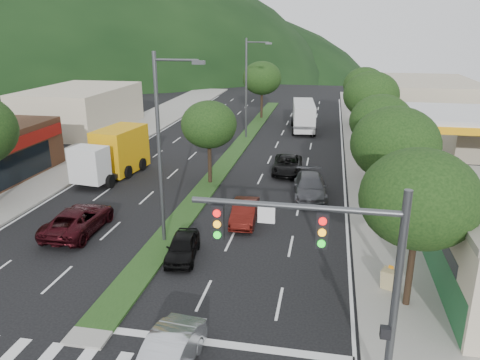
% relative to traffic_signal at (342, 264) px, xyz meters
% --- Properties ---
extents(ground, '(160.00, 160.00, 0.00)m').
position_rel_traffic_signal_xyz_m(ground, '(-9.03, 1.54, -4.65)').
color(ground, black).
rests_on(ground, ground).
extents(sidewalk_right, '(5.00, 90.00, 0.15)m').
position_rel_traffic_signal_xyz_m(sidewalk_right, '(3.47, 26.54, -4.57)').
color(sidewalk_right, gray).
rests_on(sidewalk_right, ground).
extents(sidewalk_left, '(6.00, 90.00, 0.15)m').
position_rel_traffic_signal_xyz_m(sidewalk_left, '(-22.03, 26.54, -4.57)').
color(sidewalk_left, gray).
rests_on(sidewalk_left, ground).
extents(median, '(1.60, 56.00, 0.12)m').
position_rel_traffic_signal_xyz_m(median, '(-9.03, 29.54, -4.59)').
color(median, '#1A3814').
rests_on(median, ground).
extents(traffic_signal, '(6.12, 0.40, 7.00)m').
position_rel_traffic_signal_xyz_m(traffic_signal, '(0.00, 0.00, 0.00)').
color(traffic_signal, '#47494C').
rests_on(traffic_signal, ground).
extents(gas_canopy, '(12.20, 8.20, 5.25)m').
position_rel_traffic_signal_xyz_m(gas_canopy, '(9.97, 23.54, 0.00)').
color(gas_canopy, silver).
rests_on(gas_canopy, ground).
extents(bldg_left_far, '(9.00, 14.00, 4.60)m').
position_rel_traffic_signal_xyz_m(bldg_left_far, '(-28.03, 35.54, -2.35)').
color(bldg_left_far, '#BFB297').
rests_on(bldg_left_far, ground).
extents(bldg_right_far, '(10.00, 16.00, 5.20)m').
position_rel_traffic_signal_xyz_m(bldg_right_far, '(10.47, 45.54, -2.05)').
color(bldg_right_far, '#BFB297').
rests_on(bldg_right_far, ground).
extents(hill_far, '(176.00, 132.00, 82.00)m').
position_rel_traffic_signal_xyz_m(hill_far, '(-89.03, 111.54, -4.65)').
color(hill_far, black).
rests_on(hill_far, ground).
extents(tree_r_a, '(4.60, 4.60, 6.63)m').
position_rel_traffic_signal_xyz_m(tree_r_a, '(2.97, 5.54, 0.17)').
color(tree_r_a, black).
rests_on(tree_r_a, sidewalk_right).
extents(tree_r_b, '(4.80, 4.80, 6.94)m').
position_rel_traffic_signal_xyz_m(tree_r_b, '(2.97, 13.54, 0.39)').
color(tree_r_b, black).
rests_on(tree_r_b, sidewalk_right).
extents(tree_r_c, '(4.40, 4.40, 6.48)m').
position_rel_traffic_signal_xyz_m(tree_r_c, '(2.97, 21.54, 0.10)').
color(tree_r_c, black).
rests_on(tree_r_c, sidewalk_right).
extents(tree_r_d, '(5.00, 5.00, 7.17)m').
position_rel_traffic_signal_xyz_m(tree_r_d, '(2.97, 31.54, 0.54)').
color(tree_r_d, black).
rests_on(tree_r_d, sidewalk_right).
extents(tree_r_e, '(4.60, 4.60, 6.71)m').
position_rel_traffic_signal_xyz_m(tree_r_e, '(2.97, 41.54, 0.25)').
color(tree_r_e, black).
rests_on(tree_r_e, sidewalk_right).
extents(tree_med_near, '(4.00, 4.00, 6.02)m').
position_rel_traffic_signal_xyz_m(tree_med_near, '(-9.03, 19.54, -0.22)').
color(tree_med_near, black).
rests_on(tree_med_near, median).
extents(tree_med_far, '(4.80, 4.80, 6.94)m').
position_rel_traffic_signal_xyz_m(tree_med_far, '(-9.03, 45.54, 0.36)').
color(tree_med_far, black).
rests_on(tree_med_far, median).
extents(streetlight_near, '(2.60, 0.25, 10.00)m').
position_rel_traffic_signal_xyz_m(streetlight_near, '(-8.82, 9.54, 0.94)').
color(streetlight_near, '#47494C').
rests_on(streetlight_near, ground).
extents(streetlight_mid, '(2.60, 0.25, 10.00)m').
position_rel_traffic_signal_xyz_m(streetlight_mid, '(-8.82, 34.54, 0.94)').
color(streetlight_mid, '#47494C').
rests_on(streetlight_mid, ground).
extents(sedan_silver, '(1.78, 4.22, 1.36)m').
position_rel_traffic_signal_xyz_m(sedan_silver, '(-5.46, -0.12, -3.97)').
color(sedan_silver, '#B3B5BB').
rests_on(sedan_silver, ground).
extents(suv_maroon, '(2.59, 5.37, 1.48)m').
position_rel_traffic_signal_xyz_m(suv_maroon, '(-14.19, 9.84, -3.91)').
color(suv_maroon, black).
rests_on(suv_maroon, ground).
extents(car_queue_a, '(1.90, 3.74, 1.22)m').
position_rel_traffic_signal_xyz_m(car_queue_a, '(-7.47, 7.93, -4.04)').
color(car_queue_a, black).
rests_on(car_queue_a, ground).
extents(car_queue_b, '(2.56, 5.38, 1.51)m').
position_rel_traffic_signal_xyz_m(car_queue_b, '(-1.62, 17.93, -3.89)').
color(car_queue_b, '#45464A').
rests_on(car_queue_b, ground).
extents(car_queue_c, '(1.60, 4.04, 1.31)m').
position_rel_traffic_signal_xyz_m(car_queue_c, '(-5.21, 12.93, -3.99)').
color(car_queue_c, '#4B100C').
rests_on(car_queue_c, ground).
extents(car_queue_d, '(2.39, 4.89, 1.34)m').
position_rel_traffic_signal_xyz_m(car_queue_d, '(-3.65, 23.24, -3.98)').
color(car_queue_d, black).
rests_on(car_queue_d, ground).
extents(box_truck, '(3.56, 7.53, 3.58)m').
position_rel_traffic_signal_xyz_m(box_truck, '(-16.75, 20.08, -2.95)').
color(box_truck, silver).
rests_on(box_truck, ground).
extents(motorhome, '(3.18, 8.16, 3.06)m').
position_rel_traffic_signal_xyz_m(motorhome, '(-3.44, 39.60, -3.02)').
color(motorhome, beige).
rests_on(motorhome, ground).
extents(a_frame_sign, '(0.78, 0.82, 1.28)m').
position_rel_traffic_signal_xyz_m(a_frame_sign, '(2.33, 6.58, -3.93)').
color(a_frame_sign, tan).
rests_on(a_frame_sign, sidewalk_right).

